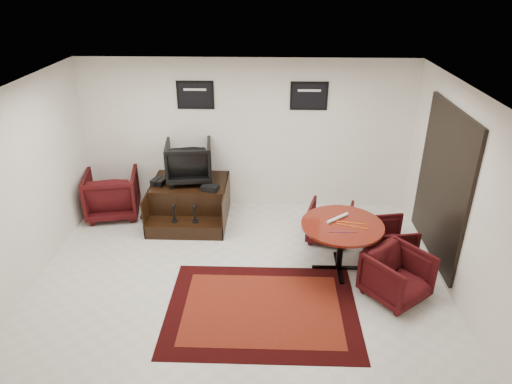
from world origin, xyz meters
TOP-DOWN VIEW (x-y plane):
  - ground at (0.00, 0.00)m, footprint 6.00×6.00m
  - room_shell at (0.41, 0.12)m, footprint 6.02×5.02m
  - area_rug at (0.36, -0.60)m, footprint 2.57×1.93m
  - shine_podium at (-1.01, 1.91)m, footprint 1.35×1.39m
  - shine_chair at (-1.01, 2.05)m, footprint 0.88×0.83m
  - shoes_pair at (-1.53, 1.87)m, footprint 0.30×0.34m
  - polish_kit at (-0.60, 1.63)m, footprint 0.32×0.26m
  - umbrella_black at (-1.78, 1.82)m, footprint 0.30×0.11m
  - umbrella_hooked at (-1.77, 1.93)m, footprint 0.29×0.11m
  - armchair_side at (-2.46, 1.98)m, footprint 1.06×1.01m
  - meeting_table at (1.51, 0.38)m, footprint 1.21×1.21m
  - table_chair_back at (1.45, 1.24)m, footprint 0.84×0.81m
  - table_chair_window at (2.34, 0.72)m, footprint 0.74×0.77m
  - table_chair_corner at (2.20, -0.26)m, footprint 1.03×1.02m
  - paper_roll at (1.45, 0.51)m, footprint 0.36×0.31m
  - table_clutter at (1.60, 0.31)m, footprint 0.57×0.33m

SIDE VIEW (x-z plane):
  - ground at x=0.00m, z-range 0.00..0.00m
  - area_rug at x=0.36m, z-range 0.00..0.01m
  - shine_podium at x=-1.01m, z-range -0.03..0.67m
  - table_chair_window at x=2.34m, z-range 0.00..0.69m
  - table_chair_back at x=1.45m, z-range 0.00..0.71m
  - umbrella_hooked at x=-1.77m, z-range 0.00..0.77m
  - table_chair_corner at x=2.20m, z-range 0.00..0.78m
  - umbrella_black at x=-1.78m, z-range 0.00..0.80m
  - armchair_side at x=-2.46m, z-range 0.00..0.94m
  - meeting_table at x=1.51m, z-range 0.30..1.09m
  - polish_kit at x=-0.60m, z-range 0.70..0.79m
  - shoes_pair at x=-1.53m, z-range 0.70..0.80m
  - table_clutter at x=1.60m, z-range 0.79..0.80m
  - paper_roll at x=1.45m, z-range 0.79..0.84m
  - shine_chair at x=-1.01m, z-range 0.70..1.51m
  - room_shell at x=0.41m, z-range 0.38..3.19m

